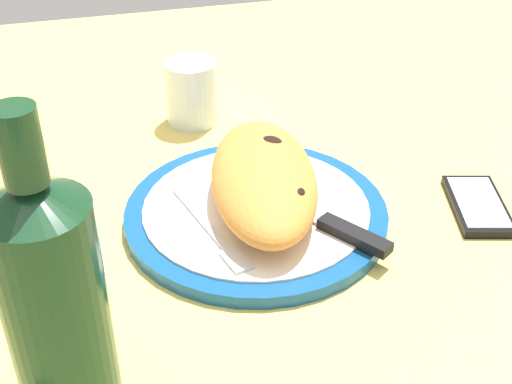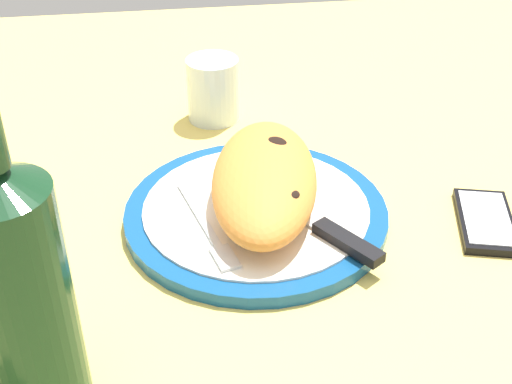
{
  "view_description": "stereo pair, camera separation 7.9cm",
  "coord_description": "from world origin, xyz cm",
  "px_view_note": "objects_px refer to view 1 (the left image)",
  "views": [
    {
      "loc": [
        63.5,
        -17.31,
        48.13
      ],
      "look_at": [
        0.0,
        0.0,
        3.87
      ],
      "focal_mm": 48.49,
      "sensor_mm": 36.0,
      "label": 1
    },
    {
      "loc": [
        65.12,
        -9.55,
        48.13
      ],
      "look_at": [
        0.0,
        0.0,
        3.87
      ],
      "focal_mm": 48.49,
      "sensor_mm": 36.0,
      "label": 2
    }
  ],
  "objects_px": {
    "plate": "(256,213)",
    "knife": "(333,226)",
    "fork": "(215,235)",
    "smartphone": "(478,205)",
    "calzone": "(264,179)",
    "water_glass": "(192,96)",
    "wine_bottle": "(55,307)"
  },
  "relations": [
    {
      "from": "fork",
      "to": "smartphone",
      "type": "xyz_separation_m",
      "value": [
        0.01,
        0.32,
        -0.02
      ]
    },
    {
      "from": "knife",
      "to": "smartphone",
      "type": "distance_m",
      "value": 0.19
    },
    {
      "from": "smartphone",
      "to": "wine_bottle",
      "type": "relative_size",
      "value": 0.46
    },
    {
      "from": "water_glass",
      "to": "fork",
      "type": "bearing_deg",
      "value": -6.35
    },
    {
      "from": "knife",
      "to": "smartphone",
      "type": "relative_size",
      "value": 1.4
    },
    {
      "from": "smartphone",
      "to": "wine_bottle",
      "type": "bearing_deg",
      "value": -69.77
    },
    {
      "from": "fork",
      "to": "smartphone",
      "type": "distance_m",
      "value": 0.32
    },
    {
      "from": "plate",
      "to": "calzone",
      "type": "bearing_deg",
      "value": 122.18
    },
    {
      "from": "calzone",
      "to": "fork",
      "type": "bearing_deg",
      "value": -54.16
    },
    {
      "from": "plate",
      "to": "smartphone",
      "type": "xyz_separation_m",
      "value": [
        0.05,
        0.26,
        -0.0
      ]
    },
    {
      "from": "wine_bottle",
      "to": "plate",
      "type": "bearing_deg",
      "value": 136.15
    },
    {
      "from": "knife",
      "to": "calzone",
      "type": "bearing_deg",
      "value": -140.65
    },
    {
      "from": "knife",
      "to": "smartphone",
      "type": "bearing_deg",
      "value": 94.61
    },
    {
      "from": "knife",
      "to": "wine_bottle",
      "type": "bearing_deg",
      "value": -60.72
    },
    {
      "from": "knife",
      "to": "water_glass",
      "type": "bearing_deg",
      "value": -163.84
    },
    {
      "from": "fork",
      "to": "knife",
      "type": "height_order",
      "value": "knife"
    },
    {
      "from": "water_glass",
      "to": "calzone",
      "type": "bearing_deg",
      "value": 7.94
    },
    {
      "from": "water_glass",
      "to": "wine_bottle",
      "type": "height_order",
      "value": "wine_bottle"
    },
    {
      "from": "calzone",
      "to": "plate",
      "type": "bearing_deg",
      "value": -57.82
    },
    {
      "from": "knife",
      "to": "water_glass",
      "type": "relative_size",
      "value": 1.98
    },
    {
      "from": "fork",
      "to": "smartphone",
      "type": "relative_size",
      "value": 1.3
    },
    {
      "from": "plate",
      "to": "knife",
      "type": "height_order",
      "value": "knife"
    },
    {
      "from": "plate",
      "to": "calzone",
      "type": "distance_m",
      "value": 0.04
    },
    {
      "from": "calzone",
      "to": "smartphone",
      "type": "bearing_deg",
      "value": 77.29
    },
    {
      "from": "calzone",
      "to": "fork",
      "type": "distance_m",
      "value": 0.09
    },
    {
      "from": "plate",
      "to": "knife",
      "type": "relative_size",
      "value": 1.68
    },
    {
      "from": "calzone",
      "to": "water_glass",
      "type": "height_order",
      "value": "water_glass"
    },
    {
      "from": "calzone",
      "to": "wine_bottle",
      "type": "relative_size",
      "value": 0.95
    },
    {
      "from": "plate",
      "to": "wine_bottle",
      "type": "relative_size",
      "value": 1.07
    },
    {
      "from": "smartphone",
      "to": "water_glass",
      "type": "height_order",
      "value": "water_glass"
    },
    {
      "from": "smartphone",
      "to": "water_glass",
      "type": "relative_size",
      "value": 1.42
    },
    {
      "from": "fork",
      "to": "wine_bottle",
      "type": "height_order",
      "value": "wine_bottle"
    }
  ]
}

